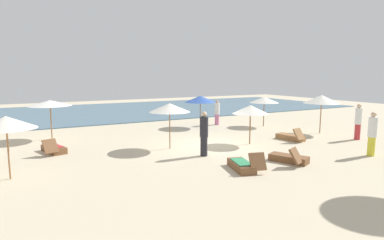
{
  "coord_description": "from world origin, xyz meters",
  "views": [
    {
      "loc": [
        -8.11,
        -13.23,
        3.5
      ],
      "look_at": [
        -0.03,
        1.58,
        1.1
      ],
      "focal_mm": 30.37,
      "sensor_mm": 36.0,
      "label": 1
    }
  ],
  "objects_px": {
    "umbrella_0": "(50,103)",
    "person_1": "(372,134)",
    "lounger_2": "(243,165)",
    "person_0": "(204,134)",
    "umbrella_4": "(6,123)",
    "person_3": "(358,121)",
    "lounger_0": "(54,149)",
    "umbrella_5": "(250,110)",
    "lounger_1": "(291,137)",
    "umbrella_6": "(322,99)",
    "umbrella_3": "(264,100)",
    "umbrella_1": "(200,99)",
    "lounger_3": "(289,158)",
    "person_2": "(217,113)",
    "umbrella_2": "(170,108)"
  },
  "relations": [
    {
      "from": "umbrella_5",
      "to": "lounger_1",
      "type": "relative_size",
      "value": 1.14
    },
    {
      "from": "person_1",
      "to": "person_3",
      "type": "xyz_separation_m",
      "value": [
        2.7,
        2.51,
        0.01
      ]
    },
    {
      "from": "umbrella_0",
      "to": "lounger_1",
      "type": "relative_size",
      "value": 1.28
    },
    {
      "from": "umbrella_4",
      "to": "lounger_3",
      "type": "height_order",
      "value": "umbrella_4"
    },
    {
      "from": "lounger_1",
      "to": "lounger_2",
      "type": "distance_m",
      "value": 6.42
    },
    {
      "from": "umbrella_1",
      "to": "lounger_0",
      "type": "relative_size",
      "value": 1.18
    },
    {
      "from": "umbrella_4",
      "to": "lounger_1",
      "type": "distance_m",
      "value": 13.22
    },
    {
      "from": "lounger_2",
      "to": "person_0",
      "type": "bearing_deg",
      "value": 94.55
    },
    {
      "from": "umbrella_5",
      "to": "person_3",
      "type": "height_order",
      "value": "umbrella_5"
    },
    {
      "from": "lounger_0",
      "to": "lounger_2",
      "type": "bearing_deg",
      "value": -46.83
    },
    {
      "from": "umbrella_1",
      "to": "umbrella_3",
      "type": "xyz_separation_m",
      "value": [
        3.97,
        -1.69,
        -0.09
      ]
    },
    {
      "from": "umbrella_1",
      "to": "umbrella_2",
      "type": "height_order",
      "value": "umbrella_2"
    },
    {
      "from": "umbrella_4",
      "to": "lounger_1",
      "type": "xyz_separation_m",
      "value": [
        13.1,
        0.22,
        -1.75
      ]
    },
    {
      "from": "umbrella_3",
      "to": "lounger_2",
      "type": "height_order",
      "value": "umbrella_3"
    },
    {
      "from": "umbrella_3",
      "to": "lounger_2",
      "type": "bearing_deg",
      "value": -134.98
    },
    {
      "from": "umbrella_0",
      "to": "umbrella_1",
      "type": "bearing_deg",
      "value": -1.87
    },
    {
      "from": "person_2",
      "to": "umbrella_6",
      "type": "bearing_deg",
      "value": -57.39
    },
    {
      "from": "lounger_0",
      "to": "person_0",
      "type": "relative_size",
      "value": 0.91
    },
    {
      "from": "umbrella_0",
      "to": "person_3",
      "type": "bearing_deg",
      "value": -28.71
    },
    {
      "from": "umbrella_1",
      "to": "lounger_3",
      "type": "distance_m",
      "value": 9.47
    },
    {
      "from": "lounger_1",
      "to": "lounger_0",
      "type": "bearing_deg",
      "value": 164.93
    },
    {
      "from": "umbrella_6",
      "to": "lounger_2",
      "type": "bearing_deg",
      "value": -156.14
    },
    {
      "from": "umbrella_0",
      "to": "umbrella_4",
      "type": "bearing_deg",
      "value": -106.4
    },
    {
      "from": "umbrella_2",
      "to": "person_3",
      "type": "distance_m",
      "value": 10.21
    },
    {
      "from": "umbrella_0",
      "to": "umbrella_6",
      "type": "bearing_deg",
      "value": -21.57
    },
    {
      "from": "lounger_1",
      "to": "umbrella_4",
      "type": "bearing_deg",
      "value": -179.05
    },
    {
      "from": "person_2",
      "to": "person_1",
      "type": "bearing_deg",
      "value": -83.91
    },
    {
      "from": "person_1",
      "to": "person_3",
      "type": "bearing_deg",
      "value": 42.82
    },
    {
      "from": "umbrella_4",
      "to": "person_0",
      "type": "xyz_separation_m",
      "value": [
        7.3,
        -0.44,
        -0.94
      ]
    },
    {
      "from": "umbrella_5",
      "to": "person_1",
      "type": "distance_m",
      "value": 5.42
    },
    {
      "from": "umbrella_0",
      "to": "person_1",
      "type": "height_order",
      "value": "umbrella_0"
    },
    {
      "from": "lounger_0",
      "to": "umbrella_3",
      "type": "bearing_deg",
      "value": 5.42
    },
    {
      "from": "umbrella_5",
      "to": "person_2",
      "type": "xyz_separation_m",
      "value": [
        1.97,
        6.06,
        -0.9
      ]
    },
    {
      "from": "umbrella_1",
      "to": "person_3",
      "type": "bearing_deg",
      "value": -54.82
    },
    {
      "from": "umbrella_6",
      "to": "lounger_2",
      "type": "distance_m",
      "value": 9.64
    },
    {
      "from": "umbrella_4",
      "to": "lounger_0",
      "type": "bearing_deg",
      "value": 62.99
    },
    {
      "from": "umbrella_6",
      "to": "person_1",
      "type": "relative_size",
      "value": 1.19
    },
    {
      "from": "umbrella_1",
      "to": "umbrella_3",
      "type": "relative_size",
      "value": 1.06
    },
    {
      "from": "lounger_3",
      "to": "umbrella_1",
      "type": "bearing_deg",
      "value": 82.34
    },
    {
      "from": "umbrella_2",
      "to": "umbrella_5",
      "type": "height_order",
      "value": "umbrella_2"
    },
    {
      "from": "umbrella_5",
      "to": "umbrella_6",
      "type": "height_order",
      "value": "umbrella_6"
    },
    {
      "from": "person_3",
      "to": "person_0",
      "type": "bearing_deg",
      "value": 174.21
    },
    {
      "from": "umbrella_1",
      "to": "umbrella_4",
      "type": "xyz_separation_m",
      "value": [
        -10.98,
        -6.24,
        0.06
      ]
    },
    {
      "from": "umbrella_0",
      "to": "umbrella_6",
      "type": "distance_m",
      "value": 15.29
    },
    {
      "from": "umbrella_5",
      "to": "umbrella_0",
      "type": "bearing_deg",
      "value": 145.12
    },
    {
      "from": "umbrella_4",
      "to": "person_2",
      "type": "distance_m",
      "value": 14.19
    },
    {
      "from": "umbrella_3",
      "to": "person_0",
      "type": "xyz_separation_m",
      "value": [
        -7.65,
        -4.99,
        -0.8
      ]
    },
    {
      "from": "person_3",
      "to": "umbrella_5",
      "type": "bearing_deg",
      "value": 161.99
    },
    {
      "from": "umbrella_1",
      "to": "person_2",
      "type": "height_order",
      "value": "umbrella_1"
    },
    {
      "from": "umbrella_4",
      "to": "umbrella_5",
      "type": "xyz_separation_m",
      "value": [
        10.56,
        0.52,
        -0.17
      ]
    }
  ]
}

